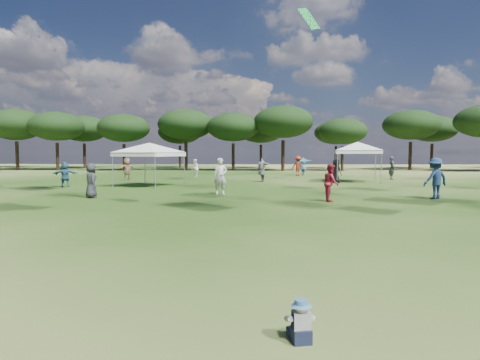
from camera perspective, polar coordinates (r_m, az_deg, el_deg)
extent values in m
cylinder|color=black|center=(56.09, -29.11, 3.03)|extent=(0.40, 0.40, 3.49)
ellipsoid|color=black|center=(56.19, -29.24, 6.95)|extent=(6.79, 6.79, 3.66)
cylinder|color=black|center=(53.36, -24.52, 3.05)|extent=(0.38, 0.38, 3.32)
ellipsoid|color=black|center=(53.45, -24.63, 6.97)|extent=(6.44, 6.44, 3.47)
cylinder|color=black|center=(49.50, -16.14, 3.11)|extent=(0.36, 0.36, 3.14)
ellipsoid|color=black|center=(49.57, -16.22, 7.11)|extent=(6.11, 6.11, 3.29)
cylinder|color=black|center=(49.24, -7.68, 3.42)|extent=(0.40, 0.40, 3.46)
ellipsoid|color=black|center=(49.36, -7.72, 7.84)|extent=(6.73, 6.73, 3.63)
cylinder|color=black|center=(47.42, -0.98, 3.28)|extent=(0.37, 0.37, 3.21)
ellipsoid|color=black|center=(47.51, -0.98, 7.54)|extent=(6.24, 6.24, 3.36)
cylinder|color=black|center=(47.02, 6.12, 3.46)|extent=(0.41, 0.41, 3.56)
ellipsoid|color=black|center=(47.15, 6.16, 8.22)|extent=(6.91, 6.91, 3.73)
cylinder|color=black|center=(48.34, 14.34, 2.97)|extent=(0.33, 0.33, 2.88)
ellipsoid|color=black|center=(48.40, 14.40, 6.73)|extent=(5.60, 5.60, 3.02)
cylinder|color=black|center=(53.22, 23.04, 3.16)|extent=(0.39, 0.39, 3.44)
ellipsoid|color=black|center=(53.32, 23.15, 7.23)|extent=(6.69, 6.69, 3.60)
cylinder|color=black|center=(65.77, -29.14, 3.15)|extent=(0.41, 0.41, 3.62)
ellipsoid|color=black|center=(65.87, -29.26, 6.61)|extent=(7.03, 7.03, 3.79)
cylinder|color=black|center=(59.09, -21.23, 3.22)|extent=(0.39, 0.39, 3.37)
ellipsoid|color=black|center=(59.18, -21.32, 6.81)|extent=(6.54, 6.54, 3.53)
cylinder|color=black|center=(57.01, -8.52, 3.30)|extent=(0.36, 0.36, 3.11)
ellipsoid|color=black|center=(57.07, -8.55, 6.74)|extent=(6.05, 6.05, 3.26)
cylinder|color=black|center=(55.26, 2.99, 3.36)|extent=(0.37, 0.37, 3.20)
ellipsoid|color=black|center=(55.33, 3.00, 7.01)|extent=(6.21, 6.21, 3.35)
cylinder|color=black|center=(55.16, 13.47, 3.15)|extent=(0.34, 0.34, 2.99)
ellipsoid|color=black|center=(55.22, 13.52, 6.57)|extent=(5.81, 5.81, 3.13)
cylinder|color=black|center=(59.40, 25.60, 3.08)|extent=(0.38, 0.38, 3.31)
ellipsoid|color=black|center=(59.48, 25.70, 6.58)|extent=(6.43, 6.43, 3.47)
cylinder|color=gray|center=(25.84, -17.67, 1.29)|extent=(0.06, 0.06, 2.09)
cylinder|color=gray|center=(23.84, -11.99, 1.18)|extent=(0.06, 0.06, 2.09)
cylinder|color=gray|center=(28.28, -13.38, 1.58)|extent=(0.06, 0.06, 2.09)
cylinder|color=gray|center=(26.46, -7.93, 1.49)|extent=(0.06, 0.06, 2.09)
cube|color=silver|center=(26.03, -12.78, 3.58)|extent=(4.34, 4.34, 0.25)
pyramid|color=silver|center=(26.04, -12.80, 5.18)|extent=(6.28, 6.28, 0.60)
cylinder|color=gray|center=(28.70, 13.67, 1.76)|extent=(0.06, 0.06, 2.24)
cylinder|color=gray|center=(28.96, 19.44, 1.66)|extent=(0.06, 0.06, 2.24)
cylinder|color=gray|center=(31.61, 13.46, 1.95)|extent=(0.06, 0.06, 2.24)
cylinder|color=gray|center=(31.85, 18.71, 1.87)|extent=(0.06, 0.06, 2.24)
cube|color=silver|center=(30.23, 16.36, 3.85)|extent=(3.53, 3.53, 0.25)
pyramid|color=silver|center=(30.24, 16.39, 5.22)|extent=(6.19, 6.19, 0.60)
cube|color=black|center=(4.95, 8.66, -20.98)|extent=(0.24, 0.24, 0.16)
cube|color=black|center=(5.08, 7.29, -20.76)|extent=(0.11, 0.20, 0.09)
cube|color=black|center=(5.12, 8.94, -20.58)|extent=(0.11, 0.20, 0.09)
cube|color=white|center=(4.88, 8.68, -19.10)|extent=(0.22, 0.18, 0.21)
cylinder|color=white|center=(4.90, 6.96, -19.00)|extent=(0.10, 0.21, 0.13)
cylinder|color=white|center=(4.97, 9.98, -18.69)|extent=(0.10, 0.21, 0.13)
sphere|color=#E0B293|center=(4.82, 8.70, -17.54)|extent=(0.14, 0.14, 0.14)
cone|color=#5496C5|center=(4.81, 8.71, -17.17)|extent=(0.24, 0.24, 0.02)
cylinder|color=#5496C5|center=(4.80, 8.71, -16.80)|extent=(0.16, 0.16, 0.06)
imported|color=navy|center=(20.67, 26.04, 0.20)|extent=(1.40, 1.08, 1.91)
imported|color=maroon|center=(36.85, 8.26, 1.98)|extent=(1.37, 1.12, 1.85)
imported|color=#535359|center=(29.45, 3.09, 1.38)|extent=(1.48, 2.10, 1.69)
imported|color=maroon|center=(18.10, 12.81, -0.36)|extent=(0.70, 0.86, 1.66)
imported|color=beige|center=(20.47, -2.80, 0.52)|extent=(0.77, 0.59, 1.88)
imported|color=white|center=(35.10, -6.43, 1.70)|extent=(0.61, 0.78, 1.59)
imported|color=black|center=(28.95, 13.48, 1.21)|extent=(0.96, 0.95, 1.67)
imported|color=#29637C|center=(38.49, 8.89, 1.97)|extent=(2.09, 1.66, 1.73)
imported|color=#295C7D|center=(27.15, -23.61, 0.73)|extent=(1.54, 0.86, 1.59)
imported|color=#28282C|center=(20.27, -20.42, -0.08)|extent=(0.89, 0.96, 1.65)
imported|color=#916F4F|center=(32.43, -15.75, 1.55)|extent=(1.49, 1.57, 1.77)
imported|color=#2E3034|center=(34.11, 20.79, 1.61)|extent=(0.47, 0.69, 1.85)
plane|color=#1A8636|center=(36.34, 9.79, 21.68)|extent=(2.35, 1.82, 2.36)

